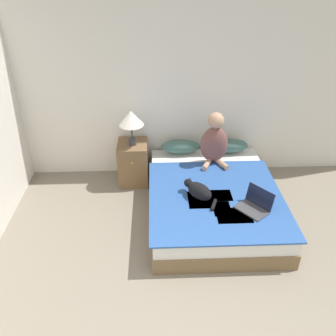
{
  "coord_description": "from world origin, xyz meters",
  "views": [
    {
      "loc": [
        -0.52,
        -1.11,
        2.94
      ],
      "look_at": [
        -0.37,
        2.42,
        0.75
      ],
      "focal_mm": 38.0,
      "sensor_mm": 36.0,
      "label": 1
    }
  ],
  "objects_px": {
    "pillow_near": "(181,147)",
    "nightstand": "(133,162)",
    "pillow_far": "(229,146)",
    "table_lamp": "(131,119)",
    "cat_tabby": "(199,191)",
    "laptop_open": "(254,205)",
    "bed": "(213,200)",
    "person_sitting": "(214,141)"
  },
  "relations": [
    {
      "from": "pillow_near",
      "to": "pillow_far",
      "type": "xyz_separation_m",
      "value": [
        0.7,
        0.0,
        0.0
      ]
    },
    {
      "from": "laptop_open",
      "to": "table_lamp",
      "type": "bearing_deg",
      "value": -169.77
    },
    {
      "from": "pillow_far",
      "to": "nightstand",
      "type": "relative_size",
      "value": 0.9
    },
    {
      "from": "pillow_far",
      "to": "cat_tabby",
      "type": "height_order",
      "value": "pillow_far"
    },
    {
      "from": "laptop_open",
      "to": "table_lamp",
      "type": "distance_m",
      "value": 1.96
    },
    {
      "from": "pillow_near",
      "to": "pillow_far",
      "type": "height_order",
      "value": "same"
    },
    {
      "from": "laptop_open",
      "to": "nightstand",
      "type": "relative_size",
      "value": 0.72
    },
    {
      "from": "pillow_far",
      "to": "table_lamp",
      "type": "relative_size",
      "value": 1.12
    },
    {
      "from": "laptop_open",
      "to": "table_lamp",
      "type": "height_order",
      "value": "table_lamp"
    },
    {
      "from": "pillow_far",
      "to": "cat_tabby",
      "type": "bearing_deg",
      "value": -117.28
    },
    {
      "from": "person_sitting",
      "to": "laptop_open",
      "type": "distance_m",
      "value": 1.15
    },
    {
      "from": "person_sitting",
      "to": "cat_tabby",
      "type": "relative_size",
      "value": 1.55
    },
    {
      "from": "pillow_far",
      "to": "bed",
      "type": "bearing_deg",
      "value": -111.36
    },
    {
      "from": "pillow_far",
      "to": "nightstand",
      "type": "bearing_deg",
      "value": -176.08
    },
    {
      "from": "pillow_near",
      "to": "laptop_open",
      "type": "distance_m",
      "value": 1.54
    },
    {
      "from": "cat_tabby",
      "to": "person_sitting",
      "type": "bearing_deg",
      "value": -59.83
    },
    {
      "from": "nightstand",
      "to": "cat_tabby",
      "type": "bearing_deg",
      "value": -50.46
    },
    {
      "from": "pillow_near",
      "to": "pillow_far",
      "type": "relative_size",
      "value": 1.0
    },
    {
      "from": "bed",
      "to": "cat_tabby",
      "type": "bearing_deg",
      "value": -137.24
    },
    {
      "from": "pillow_near",
      "to": "nightstand",
      "type": "distance_m",
      "value": 0.72
    },
    {
      "from": "pillow_far",
      "to": "laptop_open",
      "type": "bearing_deg",
      "value": -88.07
    },
    {
      "from": "pillow_near",
      "to": "nightstand",
      "type": "bearing_deg",
      "value": -172.11
    },
    {
      "from": "bed",
      "to": "pillow_near",
      "type": "distance_m",
      "value": 1.01
    },
    {
      "from": "pillow_near",
      "to": "laptop_open",
      "type": "xyz_separation_m",
      "value": [
        0.75,
        -1.35,
        -0.05
      ]
    },
    {
      "from": "pillow_near",
      "to": "nightstand",
      "type": "xyz_separation_m",
      "value": [
        -0.69,
        -0.1,
        -0.19
      ]
    },
    {
      "from": "bed",
      "to": "person_sitting",
      "type": "xyz_separation_m",
      "value": [
        0.09,
        0.63,
        0.52
      ]
    },
    {
      "from": "pillow_near",
      "to": "cat_tabby",
      "type": "height_order",
      "value": "pillow_near"
    },
    {
      "from": "person_sitting",
      "to": "table_lamp",
      "type": "xyz_separation_m",
      "value": [
        -1.12,
        0.15,
        0.28
      ]
    },
    {
      "from": "pillow_far",
      "to": "table_lamp",
      "type": "bearing_deg",
      "value": -175.04
    },
    {
      "from": "cat_tabby",
      "to": "table_lamp",
      "type": "distance_m",
      "value": 1.37
    },
    {
      "from": "table_lamp",
      "to": "bed",
      "type": "bearing_deg",
      "value": -36.98
    },
    {
      "from": "cat_tabby",
      "to": "laptop_open",
      "type": "height_order",
      "value": "laptop_open"
    },
    {
      "from": "pillow_near",
      "to": "person_sitting",
      "type": "distance_m",
      "value": 0.56
    },
    {
      "from": "laptop_open",
      "to": "table_lamp",
      "type": "xyz_separation_m",
      "value": [
        -1.43,
        1.23,
        0.54
      ]
    },
    {
      "from": "bed",
      "to": "table_lamp",
      "type": "relative_size",
      "value": 4.13
    },
    {
      "from": "bed",
      "to": "nightstand",
      "type": "height_order",
      "value": "nightstand"
    },
    {
      "from": "bed",
      "to": "nightstand",
      "type": "distance_m",
      "value": 1.32
    },
    {
      "from": "pillow_far",
      "to": "cat_tabby",
      "type": "distance_m",
      "value": 1.23
    },
    {
      "from": "bed",
      "to": "person_sitting",
      "type": "height_order",
      "value": "person_sitting"
    },
    {
      "from": "nightstand",
      "to": "person_sitting",
      "type": "bearing_deg",
      "value": -8.74
    },
    {
      "from": "pillow_near",
      "to": "table_lamp",
      "type": "bearing_deg",
      "value": -170.01
    },
    {
      "from": "laptop_open",
      "to": "bed",
      "type": "bearing_deg",
      "value": -177.69
    }
  ]
}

